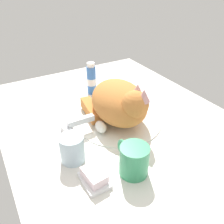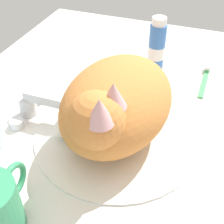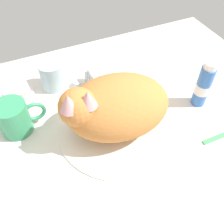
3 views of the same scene
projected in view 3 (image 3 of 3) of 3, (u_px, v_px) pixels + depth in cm
name	position (u px, v px, depth cm)	size (l,w,h in cm)	color
ground_plane	(117.00, 130.00, 68.33)	(110.00, 82.50, 3.00)	silver
sink_basin	(117.00, 126.00, 66.92)	(32.09, 32.09, 0.79)	silver
faucet	(92.00, 78.00, 76.26)	(11.84, 11.26, 6.17)	silver
cat	(114.00, 106.00, 60.80)	(30.42, 22.28, 17.25)	#D17F3D
coffee_mug	(15.00, 118.00, 63.31)	(12.45, 8.18, 9.17)	#389966
rinse_cup	(53.00, 75.00, 74.88)	(7.34, 7.34, 8.55)	silver
soap_dish	(19.00, 98.00, 73.65)	(9.00, 6.40, 1.20)	white
soap_bar	(18.00, 93.00, 72.20)	(7.21, 4.71, 2.66)	silver
toothpaste_bottle	(203.00, 85.00, 68.26)	(4.08, 4.08, 14.36)	#3870C6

